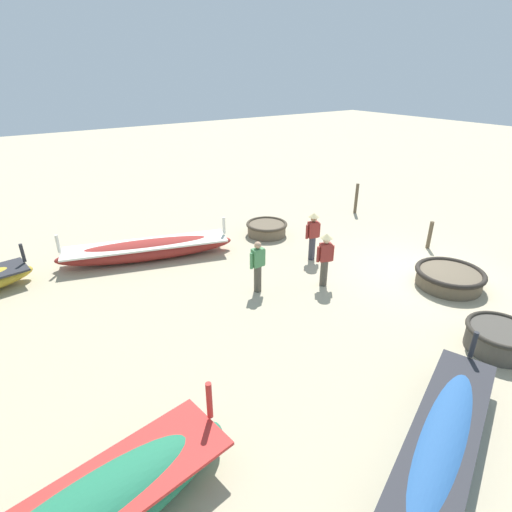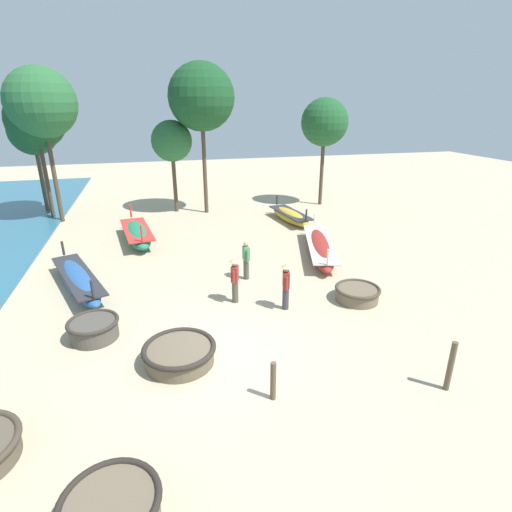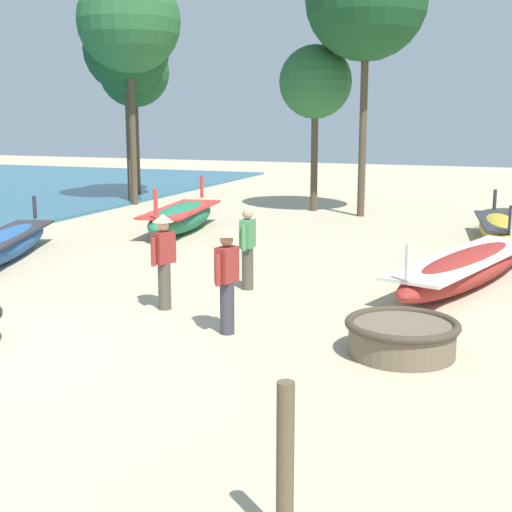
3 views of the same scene
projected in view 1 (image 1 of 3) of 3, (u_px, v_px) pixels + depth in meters
The scene contains 11 objects.
ground_plane at pixel (416, 273), 12.76m from camera, with size 80.00×80.00×0.00m, color #BCAD8C.
coracle_weathered at pixel (449, 277), 11.91m from camera, with size 1.99×1.99×0.53m.
coracle_nearest at pixel (499, 338), 9.17m from camera, with size 1.50×1.50×0.61m.
coracle_front_right at pixel (267, 228), 15.60m from camera, with size 1.61×1.61×0.50m.
long_boat_white_hull at pixel (441, 446), 6.51m from camera, with size 2.68×5.14×1.21m.
long_boat_red_hull at pixel (147, 249), 13.58m from camera, with size 2.74×5.92×1.21m.
fisherman_standing_right at pixel (313, 233), 13.29m from camera, with size 0.36×0.52×1.67m.
fisherman_with_hat at pixel (325, 256), 11.67m from camera, with size 0.36×0.49×1.67m.
fisherman_crouching at pixel (258, 265), 11.40m from camera, with size 0.23×0.53×1.57m.
mooring_post_mid_beach at pixel (430, 235), 14.35m from camera, with size 0.14×0.14×1.02m, color brown.
mooring_post_shoreline at pixel (356, 199), 17.81m from camera, with size 0.14×0.14×1.35m, color brown.
Camera 1 is at (-6.39, 10.64, 5.94)m, focal length 28.00 mm.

